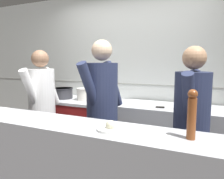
% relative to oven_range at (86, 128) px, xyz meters
% --- Properties ---
extents(wall_back_tiled, '(8.00, 0.06, 2.60)m').
position_rel_oven_range_xyz_m(wall_back_tiled, '(0.61, 0.40, 0.85)').
color(wall_back_tiled, silver).
rests_on(wall_back_tiled, ground_plane).
extents(oven_range, '(1.22, 0.71, 0.91)m').
position_rel_oven_range_xyz_m(oven_range, '(0.00, 0.00, 0.00)').
color(oven_range, maroon).
rests_on(oven_range, ground_plane).
extents(prep_counter, '(1.34, 0.65, 0.92)m').
position_rel_oven_range_xyz_m(prep_counter, '(1.29, -0.00, 0.00)').
color(prep_counter, '#B7BABF').
rests_on(prep_counter, ground_plane).
extents(pass_counter, '(3.37, 0.45, 0.99)m').
position_rel_oven_range_xyz_m(pass_counter, '(0.68, -1.40, 0.03)').
color(pass_counter, '#B7BABF').
rests_on(pass_counter, ground_plane).
extents(stock_pot, '(0.32, 0.32, 0.17)m').
position_rel_oven_range_xyz_m(stock_pot, '(-0.40, -0.04, 0.54)').
color(stock_pot, '#2D2D33').
rests_on(stock_pot, oven_range).
extents(sauce_pot, '(0.27, 0.27, 0.18)m').
position_rel_oven_range_xyz_m(sauce_pot, '(0.00, -0.01, 0.55)').
color(sauce_pot, beige).
rests_on(sauce_pot, oven_range).
extents(braising_pot, '(0.25, 0.25, 0.16)m').
position_rel_oven_range_xyz_m(braising_pot, '(0.42, 0.02, 0.54)').
color(braising_pot, '#B7BABF').
rests_on(braising_pot, oven_range).
extents(mixing_bowl_steel, '(0.27, 0.27, 0.09)m').
position_rel_oven_range_xyz_m(mixing_bowl_steel, '(1.62, -0.02, 0.51)').
color(mixing_bowl_steel, '#B7BABF').
rests_on(mixing_bowl_steel, prep_counter).
extents(chefs_knife, '(0.38, 0.09, 0.02)m').
position_rel_oven_range_xyz_m(chefs_knife, '(1.30, -0.14, 0.47)').
color(chefs_knife, '#B7BABF').
rests_on(chefs_knife, prep_counter).
extents(plated_dish_appetiser, '(0.22, 0.22, 0.08)m').
position_rel_oven_range_xyz_m(plated_dish_appetiser, '(1.10, -1.42, 0.55)').
color(plated_dish_appetiser, white).
rests_on(plated_dish_appetiser, pass_counter).
extents(pepper_mill, '(0.07, 0.07, 0.34)m').
position_rel_oven_range_xyz_m(pepper_mill, '(1.68, -1.37, 0.71)').
color(pepper_mill, brown).
rests_on(pepper_mill, pass_counter).
extents(chef_head_cook, '(0.36, 0.72, 1.65)m').
position_rel_oven_range_xyz_m(chef_head_cook, '(-0.21, -0.73, 0.46)').
color(chef_head_cook, black).
rests_on(chef_head_cook, ground_plane).
extents(chef_sous, '(0.42, 0.76, 1.75)m').
position_rel_oven_range_xyz_m(chef_sous, '(0.66, -0.71, 0.52)').
color(chef_sous, black).
rests_on(chef_sous, ground_plane).
extents(chef_line, '(0.36, 0.72, 1.65)m').
position_rel_oven_range_xyz_m(chef_line, '(1.63, -0.72, 0.46)').
color(chef_line, black).
rests_on(chef_line, ground_plane).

